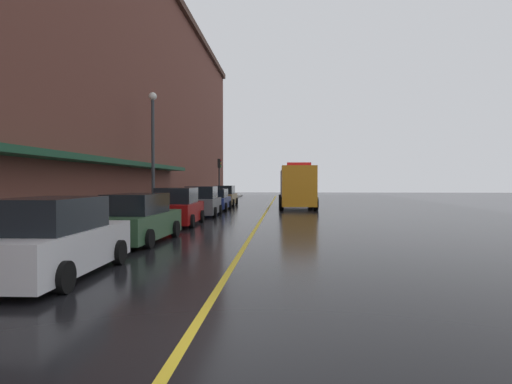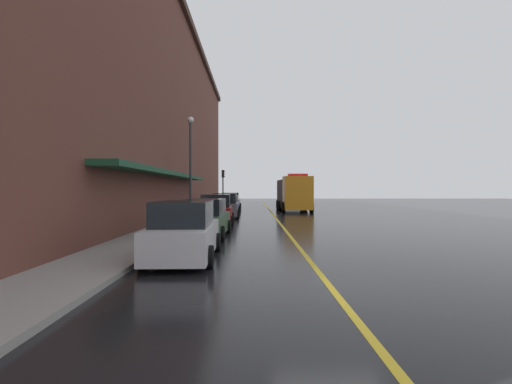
{
  "view_description": "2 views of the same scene",
  "coord_description": "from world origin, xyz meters",
  "px_view_note": "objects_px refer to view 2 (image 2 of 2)",
  "views": [
    {
      "loc": [
        1.35,
        -5.88,
        2.18
      ],
      "look_at": [
        -0.74,
        25.72,
        1.41
      ],
      "focal_mm": 30.93,
      "sensor_mm": 36.0,
      "label": 1
    },
    {
      "loc": [
        -1.73,
        -8.42,
        2.19
      ],
      "look_at": [
        -1.52,
        18.04,
        1.99
      ],
      "focal_mm": 27.44,
      "sensor_mm": 36.0,
      "label": 2
    }
  ],
  "objects_px": {
    "parked_car_2": "(216,210)",
    "utility_truck": "(293,194)",
    "traffic_light_near": "(223,181)",
    "parked_car_3": "(225,206)",
    "parked_car_5": "(231,202)",
    "parking_meter_1": "(207,203)",
    "parked_car_0": "(184,232)",
    "parked_car_1": "(206,219)",
    "parked_car_4": "(229,205)",
    "parking_meter_0": "(203,205)",
    "street_lamp_left": "(191,156)"
  },
  "relations": [
    {
      "from": "parked_car_3",
      "to": "parking_meter_0",
      "type": "distance_m",
      "value": 2.1
    },
    {
      "from": "parked_car_2",
      "to": "traffic_light_near",
      "type": "height_order",
      "value": "traffic_light_near"
    },
    {
      "from": "parked_car_5",
      "to": "utility_truck",
      "type": "relative_size",
      "value": 0.53
    },
    {
      "from": "traffic_light_near",
      "to": "utility_truck",
      "type": "bearing_deg",
      "value": -46.02
    },
    {
      "from": "utility_truck",
      "to": "parking_meter_0",
      "type": "height_order",
      "value": "utility_truck"
    },
    {
      "from": "parking_meter_1",
      "to": "traffic_light_near",
      "type": "bearing_deg",
      "value": 89.78
    },
    {
      "from": "parked_car_4",
      "to": "parked_car_0",
      "type": "bearing_deg",
      "value": 179.52
    },
    {
      "from": "parked_car_2",
      "to": "utility_truck",
      "type": "relative_size",
      "value": 0.56
    },
    {
      "from": "parking_meter_1",
      "to": "utility_truck",
      "type": "bearing_deg",
      "value": 46.37
    },
    {
      "from": "parked_car_4",
      "to": "parking_meter_0",
      "type": "bearing_deg",
      "value": 167.93
    },
    {
      "from": "parking_meter_1",
      "to": "street_lamp_left",
      "type": "relative_size",
      "value": 0.19
    },
    {
      "from": "parked_car_4",
      "to": "utility_truck",
      "type": "xyz_separation_m",
      "value": [
        6.21,
        3.21,
        0.95
      ]
    },
    {
      "from": "parked_car_2",
      "to": "parked_car_3",
      "type": "height_order",
      "value": "parked_car_3"
    },
    {
      "from": "parked_car_1",
      "to": "parked_car_2",
      "type": "bearing_deg",
      "value": 2.92
    },
    {
      "from": "utility_truck",
      "to": "parking_meter_1",
      "type": "relative_size",
      "value": 6.3
    },
    {
      "from": "parked_car_3",
      "to": "parked_car_5",
      "type": "bearing_deg",
      "value": -0.66
    },
    {
      "from": "parked_car_0",
      "to": "parked_car_1",
      "type": "distance_m",
      "value": 5.75
    },
    {
      "from": "parked_car_3",
      "to": "parked_car_5",
      "type": "height_order",
      "value": "parked_car_3"
    },
    {
      "from": "parked_car_0",
      "to": "parking_meter_0",
      "type": "bearing_deg",
      "value": 4.05
    },
    {
      "from": "parked_car_4",
      "to": "utility_truck",
      "type": "relative_size",
      "value": 0.55
    },
    {
      "from": "parked_car_0",
      "to": "parking_meter_1",
      "type": "xyz_separation_m",
      "value": [
        -1.49,
        18.58,
        0.21
      ]
    },
    {
      "from": "parked_car_5",
      "to": "parking_meter_1",
      "type": "bearing_deg",
      "value": 172.94
    },
    {
      "from": "parked_car_5",
      "to": "parked_car_1",
      "type": "bearing_deg",
      "value": -179.71
    },
    {
      "from": "street_lamp_left",
      "to": "parked_car_5",
      "type": "bearing_deg",
      "value": 82.75
    },
    {
      "from": "parked_car_1",
      "to": "parking_meter_1",
      "type": "bearing_deg",
      "value": 8.52
    },
    {
      "from": "parking_meter_0",
      "to": "parking_meter_1",
      "type": "distance_m",
      "value": 2.31
    },
    {
      "from": "street_lamp_left",
      "to": "traffic_light_near",
      "type": "distance_m",
      "value": 20.22
    },
    {
      "from": "parked_car_1",
      "to": "parked_car_0",
      "type": "bearing_deg",
      "value": -177.92
    },
    {
      "from": "parked_car_3",
      "to": "parked_car_5",
      "type": "distance_m",
      "value": 11.58
    },
    {
      "from": "parked_car_4",
      "to": "parked_car_2",
      "type": "bearing_deg",
      "value": 179.03
    },
    {
      "from": "parked_car_4",
      "to": "traffic_light_near",
      "type": "xyz_separation_m",
      "value": [
        -1.39,
        11.09,
        2.4
      ]
    },
    {
      "from": "parked_car_3",
      "to": "parked_car_5",
      "type": "relative_size",
      "value": 0.97
    },
    {
      "from": "parked_car_1",
      "to": "street_lamp_left",
      "type": "bearing_deg",
      "value": 15.56
    },
    {
      "from": "parked_car_0",
      "to": "parked_car_3",
      "type": "height_order",
      "value": "parked_car_3"
    },
    {
      "from": "parking_meter_0",
      "to": "street_lamp_left",
      "type": "xyz_separation_m",
      "value": [
        -0.6,
        -1.94,
        3.34
      ]
    },
    {
      "from": "parked_car_4",
      "to": "utility_truck",
      "type": "height_order",
      "value": "utility_truck"
    },
    {
      "from": "parked_car_0",
      "to": "parking_meter_0",
      "type": "xyz_separation_m",
      "value": [
        -1.49,
        16.27,
        0.21
      ]
    },
    {
      "from": "parked_car_0",
      "to": "parking_meter_1",
      "type": "height_order",
      "value": "parked_car_0"
    },
    {
      "from": "parking_meter_0",
      "to": "parking_meter_1",
      "type": "bearing_deg",
      "value": 90.0
    },
    {
      "from": "parked_car_3",
      "to": "utility_truck",
      "type": "relative_size",
      "value": 0.52
    },
    {
      "from": "parked_car_0",
      "to": "parked_car_2",
      "type": "xyz_separation_m",
      "value": [
        -0.11,
        11.93,
        0.02
      ]
    },
    {
      "from": "parked_car_0",
      "to": "parking_meter_1",
      "type": "distance_m",
      "value": 18.64
    },
    {
      "from": "utility_truck",
      "to": "parking_meter_0",
      "type": "distance_m",
      "value": 12.9
    },
    {
      "from": "parked_car_2",
      "to": "parking_meter_1",
      "type": "bearing_deg",
      "value": 9.84
    },
    {
      "from": "utility_truck",
      "to": "traffic_light_near",
      "type": "xyz_separation_m",
      "value": [
        -7.6,
        7.88,
        1.44
      ]
    },
    {
      "from": "parked_car_2",
      "to": "traffic_light_near",
      "type": "xyz_separation_m",
      "value": [
        -1.31,
        22.57,
        2.29
      ]
    },
    {
      "from": "parked_car_1",
      "to": "utility_truck",
      "type": "height_order",
      "value": "utility_truck"
    },
    {
      "from": "parking_meter_0",
      "to": "parked_car_3",
      "type": "bearing_deg",
      "value": 44.23
    },
    {
      "from": "street_lamp_left",
      "to": "parked_car_3",
      "type": "bearing_deg",
      "value": 58.34
    },
    {
      "from": "traffic_light_near",
      "to": "parked_car_0",
      "type": "bearing_deg",
      "value": -87.63
    }
  ]
}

